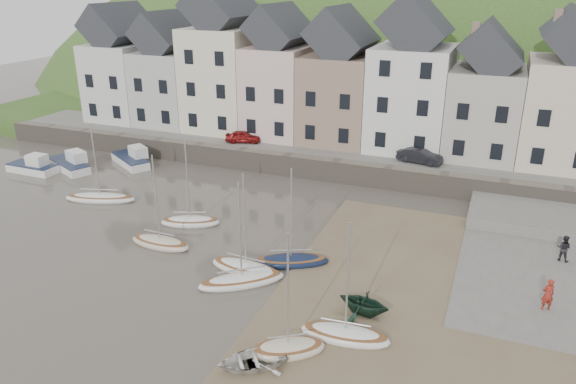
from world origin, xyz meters
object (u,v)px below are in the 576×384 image
at_px(rowboat_green, 364,302).
at_px(car_left, 243,137).
at_px(rowboat_white, 252,360).
at_px(person_red, 548,294).
at_px(person_dark, 564,248).
at_px(sailboat_0, 100,198).
at_px(car_right, 420,156).

xyz_separation_m(rowboat_green, car_left, (-16.96, 20.85, 1.41)).
height_order(rowboat_white, person_red, person_red).
relative_size(rowboat_green, person_red, 1.48).
xyz_separation_m(person_dark, car_left, (-26.67, 11.04, 1.21)).
bearing_deg(person_dark, sailboat_0, 20.98).
height_order(sailboat_0, person_dark, sailboat_0).
xyz_separation_m(sailboat_0, car_left, (5.61, 13.51, 1.90)).
distance_m(sailboat_0, person_red, 31.38).
xyz_separation_m(rowboat_green, person_dark, (9.71, 9.80, 0.19)).
height_order(rowboat_green, car_right, car_right).
relative_size(sailboat_0, rowboat_white, 2.07).
relative_size(sailboat_0, rowboat_green, 2.42).
distance_m(rowboat_green, car_left, 26.91).
bearing_deg(car_right, person_red, -140.76).
xyz_separation_m(sailboat_0, person_dark, (32.27, 2.46, 0.68)).
bearing_deg(rowboat_green, car_right, -170.36).
bearing_deg(person_red, sailboat_0, -28.96).
relative_size(rowboat_white, person_red, 1.73).
bearing_deg(person_red, person_dark, -122.80).
bearing_deg(car_right, person_dark, -126.03).
height_order(person_dark, car_right, car_right).
distance_m(person_red, car_right, 19.47).
height_order(rowboat_green, person_dark, person_dark).
relative_size(sailboat_0, person_red, 3.58).
distance_m(sailboat_0, person_dark, 32.37).
relative_size(rowboat_white, car_left, 0.94).
distance_m(rowboat_white, rowboat_green, 6.76).
height_order(rowboat_green, person_red, person_red).
xyz_separation_m(sailboat_0, car_right, (21.89, 13.51, 1.95)).
distance_m(person_red, person_dark, 6.14).
distance_m(rowboat_green, person_red, 9.39).
bearing_deg(person_dark, rowboat_white, 66.12).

